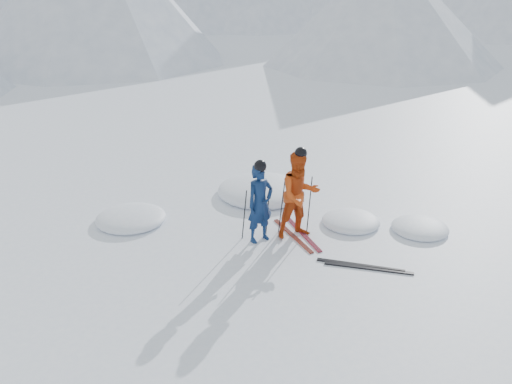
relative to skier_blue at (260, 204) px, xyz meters
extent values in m
plane|color=white|center=(1.41, -0.46, -0.85)|extent=(160.00, 160.00, 0.00)
cone|color=#B2BCD1|center=(13.41, 19.54, 2.40)|extent=(14.00, 14.00, 6.50)
imported|color=#0C214B|center=(0.00, 0.00, 0.00)|extent=(0.72, 0.58, 1.70)
imported|color=#BC3D0F|center=(0.85, -0.04, 0.10)|extent=(0.98, 0.80, 1.90)
cylinder|color=black|center=(-0.30, 0.15, -0.28)|extent=(0.11, 0.08, 1.13)
cylinder|color=black|center=(0.25, 0.25, -0.28)|extent=(0.11, 0.07, 1.13)
cylinder|color=black|center=(0.55, 0.21, -0.21)|extent=(0.13, 0.10, 1.26)
cylinder|color=black|center=(1.15, 0.11, -0.21)|extent=(0.13, 0.09, 1.26)
cube|color=black|center=(0.73, -0.04, -0.83)|extent=(0.30, 1.70, 0.03)
cube|color=black|center=(0.97, -0.04, -0.83)|extent=(0.18, 1.70, 0.03)
cube|color=black|center=(1.56, -1.60, -0.83)|extent=(1.48, 0.99, 0.03)
cube|color=black|center=(1.66, -1.75, -0.83)|extent=(1.51, 0.94, 0.03)
ellipsoid|color=white|center=(-2.56, 1.72, -0.85)|extent=(1.59, 1.59, 0.35)
ellipsoid|color=white|center=(2.20, 0.17, -0.85)|extent=(1.31, 1.31, 0.29)
ellipsoid|color=white|center=(0.77, 2.39, -0.85)|extent=(2.26, 2.26, 0.50)
ellipsoid|color=white|center=(3.52, -0.58, -0.85)|extent=(1.25, 1.25, 0.28)
camera|label=1|loc=(-3.01, -9.81, 4.56)|focal=38.00mm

